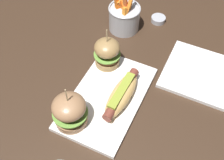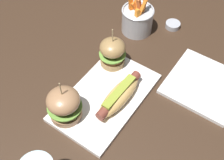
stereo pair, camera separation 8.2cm
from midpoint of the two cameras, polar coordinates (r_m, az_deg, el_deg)
ground_plane at (r=0.85m, az=1.54°, el=-3.82°), size 3.00×3.00×0.00m
platter_main at (r=0.85m, az=1.55°, el=-3.55°), size 0.32×0.19×0.01m
hot_dog at (r=0.81m, az=4.32°, el=-3.21°), size 0.18×0.06×0.05m
slider_left at (r=0.77m, az=-6.36°, el=-5.06°), size 0.09×0.09×0.14m
slider_right at (r=0.88m, az=2.77°, el=5.31°), size 0.08×0.08×0.14m
fries_bucket at (r=1.02m, az=7.33°, el=11.60°), size 0.11×0.11×0.14m
sauce_ramekin at (r=1.08m, az=14.04°, el=10.34°), size 0.05×0.05×0.02m
side_plate at (r=0.93m, az=20.04°, el=-0.99°), size 0.21×0.21×0.01m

